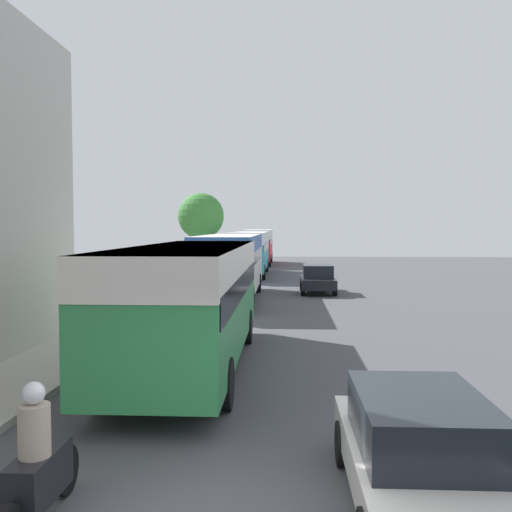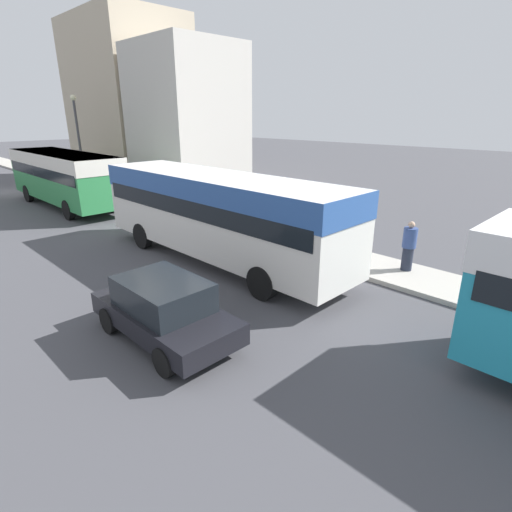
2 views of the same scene
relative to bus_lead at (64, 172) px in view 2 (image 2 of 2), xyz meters
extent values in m
plane|color=#47474C|center=(1.56, -7.59, -1.96)|extent=(120.00, 120.00, 0.00)
cube|color=#B2ADA3|center=(-3.54, -7.59, -1.88)|extent=(2.20, 120.00, 0.15)
cube|color=#BCAD93|center=(-7.80, -6.33, 3.87)|extent=(6.32, 8.97, 11.66)
cube|color=beige|center=(-7.40, 1.63, 2.59)|extent=(5.51, 6.06, 9.09)
cube|color=#2D8447|center=(0.00, 0.00, -0.20)|extent=(2.52, 9.97, 2.51)
cube|color=silver|center=(0.00, 0.00, 0.68)|extent=(2.55, 10.02, 0.75)
cube|color=black|center=(0.00, 0.00, 0.11)|extent=(2.57, 9.57, 0.55)
cylinder|color=black|center=(-1.16, 3.09, -1.46)|extent=(0.28, 1.00, 1.00)
cylinder|color=black|center=(1.16, 3.09, -1.46)|extent=(0.28, 1.00, 1.00)
cylinder|color=black|center=(-1.16, -3.09, -1.46)|extent=(0.28, 1.00, 1.00)
cylinder|color=black|center=(1.16, -3.09, -1.46)|extent=(0.28, 1.00, 1.00)
cube|color=silver|center=(-0.28, 13.00, -0.17)|extent=(2.48, 10.57, 2.58)
cube|color=#2D569E|center=(-0.28, 13.00, 0.73)|extent=(2.50, 10.62, 0.77)
cube|color=black|center=(-0.28, 13.00, 0.15)|extent=(2.53, 10.15, 0.57)
cylinder|color=black|center=(-1.42, 16.28, -1.46)|extent=(0.28, 1.00, 1.00)
cylinder|color=black|center=(0.86, 16.28, -1.46)|extent=(0.28, 1.00, 1.00)
cylinder|color=black|center=(-1.42, 9.73, -1.46)|extent=(0.28, 1.00, 1.00)
cylinder|color=black|center=(0.86, 9.73, -1.46)|extent=(0.28, 1.00, 1.00)
cube|color=black|center=(-0.53, -7.41, -1.36)|extent=(0.38, 1.10, 0.55)
cylinder|color=black|center=(-0.53, -6.61, -1.64)|extent=(0.10, 0.64, 0.64)
cylinder|color=black|center=(-0.53, -8.21, -1.64)|extent=(0.12, 0.64, 0.64)
cylinder|color=gray|center=(-0.53, -7.51, -0.79)|extent=(0.36, 0.36, 0.60)
sphere|color=silver|center=(-0.53, -7.51, -0.36)|extent=(0.26, 0.26, 0.26)
cube|color=black|center=(3.99, 16.18, -1.39)|extent=(1.73, 3.89, 0.50)
cube|color=black|center=(3.99, 16.18, -0.81)|extent=(1.52, 2.14, 0.67)
cylinder|color=black|center=(3.19, 17.39, -1.64)|extent=(0.22, 0.64, 0.64)
cylinder|color=black|center=(4.78, 17.39, -1.64)|extent=(0.22, 0.64, 0.64)
cylinder|color=black|center=(3.19, 14.97, -1.64)|extent=(0.22, 0.64, 0.64)
cylinder|color=black|center=(4.78, 14.97, -1.64)|extent=(0.22, 0.64, 0.64)
cylinder|color=#232838|center=(-3.86, 18.32, -1.42)|extent=(0.35, 0.35, 0.78)
cylinder|color=#33477F|center=(-3.86, 18.32, -0.70)|extent=(0.43, 0.43, 0.65)
sphere|color=tan|center=(-3.86, 18.32, -0.27)|extent=(0.21, 0.21, 0.21)
cylinder|color=#47474C|center=(-2.79, -4.23, 1.04)|extent=(0.16, 0.16, 5.70)
sphere|color=beige|center=(-2.79, -4.23, 4.04)|extent=(0.36, 0.36, 0.36)
camera|label=1|loc=(2.30, -13.71, 1.52)|focal=40.00mm
camera|label=2|loc=(8.30, 23.50, 3.03)|focal=28.00mm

